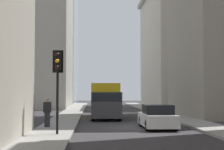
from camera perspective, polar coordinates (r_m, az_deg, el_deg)
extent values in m
plane|color=#302D30|center=(22.59, 3.14, -8.14)|extent=(135.00, 135.00, 0.00)
cube|color=gray|center=(22.56, -8.41, -7.94)|extent=(90.00, 2.20, 0.14)
cube|color=gray|center=(23.49, 14.22, -7.68)|extent=(90.00, 2.20, 0.14)
cube|color=#B7B2A5|center=(53.85, 11.05, 5.42)|extent=(18.54, 10.00, 19.33)
cube|color=yellow|center=(30.43, -1.12, -3.81)|extent=(4.60, 2.25, 2.60)
cube|color=#38383D|center=(27.24, -0.90, -4.69)|extent=(1.90, 2.25, 1.90)
cube|color=black|center=(27.23, -0.89, -3.42)|extent=(1.92, 2.09, 0.64)
cylinder|color=black|center=(27.33, 1.18, -6.26)|extent=(0.88, 0.28, 0.88)
cylinder|color=black|center=(27.26, -2.98, -6.26)|extent=(0.88, 0.28, 0.88)
cylinder|color=black|center=(31.92, 0.58, -5.74)|extent=(0.88, 0.28, 0.88)
cylinder|color=black|center=(31.85, -2.98, -5.74)|extent=(0.88, 0.28, 0.88)
cube|color=silver|center=(21.92, 7.04, -6.91)|extent=(4.30, 1.78, 0.70)
cube|color=black|center=(21.69, 7.13, -5.32)|extent=(2.10, 1.58, 0.54)
cylinder|color=black|center=(23.41, 8.36, -7.14)|extent=(0.64, 0.22, 0.64)
cylinder|color=black|center=(23.15, 4.54, -7.21)|extent=(0.64, 0.22, 0.64)
cylinder|color=black|center=(20.78, 9.84, -7.70)|extent=(0.64, 0.22, 0.64)
cylinder|color=black|center=(20.49, 5.54, -7.80)|extent=(0.64, 0.22, 0.64)
cylinder|color=black|center=(17.84, -8.51, -4.21)|extent=(0.12, 0.12, 3.06)
cube|color=black|center=(17.90, -8.47, 2.14)|extent=(0.28, 0.32, 0.90)
cube|color=black|center=(18.05, -8.42, 2.10)|extent=(0.03, 0.52, 1.10)
sphere|color=black|center=(17.77, -8.51, 3.15)|extent=(0.20, 0.20, 0.20)
sphere|color=orange|center=(17.74, -8.52, 2.18)|extent=(0.20, 0.20, 0.20)
sphere|color=black|center=(17.72, -8.52, 1.22)|extent=(0.20, 0.20, 0.20)
cylinder|color=#33333D|center=(21.66, -9.83, -6.86)|extent=(0.16, 0.16, 0.84)
cylinder|color=#33333D|center=(21.68, -10.28, -6.85)|extent=(0.16, 0.16, 0.84)
cube|color=#232328|center=(21.63, -10.04, -4.95)|extent=(0.26, 0.44, 0.61)
sphere|color=tan|center=(21.61, -10.03, -3.75)|extent=(0.22, 0.22, 0.22)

